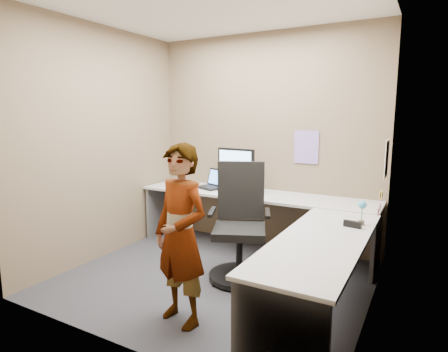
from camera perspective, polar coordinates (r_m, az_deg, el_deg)
The scene contains 21 objects.
ground at distance 4.03m, azimuth -1.65°, elevation -15.45°, with size 3.00×3.00×0.00m, color #28282D.
wall_back at distance 4.83m, azimuth 6.20°, elevation 5.27°, with size 3.00×3.00×0.00m, color brown.
wall_right at distance 3.18m, azimuth 22.19°, elevation 2.56°, with size 2.70×2.70×0.00m, color brown.
wall_left at distance 4.62m, azimuth -18.01°, elevation 4.69°, with size 2.70×2.70×0.00m, color brown.
ceiling at distance 3.79m, azimuth -1.86°, elevation 24.82°, with size 3.00×3.00×0.00m, color white.
desk at distance 3.96m, azimuth 6.68°, elevation -6.83°, with size 2.98×2.58×0.73m.
paper_ream at distance 4.64m, azimuth 1.67°, elevation -2.18°, with size 0.32×0.23×0.06m, color red.
monitor at distance 4.60m, azimuth 1.79°, elevation 1.75°, with size 0.51×0.17×0.48m.
laptop at distance 4.95m, azimuth -1.74°, elevation -1.09°, with size 0.42×0.39×0.24m.
trackball_mouse at distance 4.71m, azimuth 1.38°, elevation -2.08°, with size 0.12×0.08×0.07m.
origami at distance 4.55m, azimuth 2.57°, elevation -2.43°, with size 0.10×0.10×0.06m, color white.
stapler at distance 3.42m, azimuth 18.99°, elevation -6.96°, with size 0.15×0.04×0.06m, color black.
flower at distance 3.49m, azimuth 20.30°, elevation -4.74°, with size 0.07×0.07×0.22m.
calendar_purple at distance 4.64m, azimuth 12.42°, elevation 4.32°, with size 0.30×0.01×0.40m, color #846BB7.
calendar_white at distance 4.08m, azimuth 23.53°, elevation 2.41°, with size 0.01×0.28×0.38m, color white.
sticky_note_a at distance 3.78m, azimuth 22.70°, elevation -2.64°, with size 0.01×0.07×0.07m, color #F2E059.
sticky_note_b at distance 3.86m, azimuth 22.67°, elevation -4.39°, with size 0.01×0.07×0.07m, color pink.
sticky_note_c at distance 3.75m, azimuth 22.43°, elevation -5.08°, with size 0.01×0.07×0.07m, color pink.
sticky_note_d at distance 3.93m, azimuth 22.92°, elevation -2.66°, with size 0.01×0.07×0.07m, color #F2E059.
office_chair at distance 3.91m, azimuth 2.42°, elevation -8.62°, with size 0.69×0.69×1.18m.
person at distance 3.04m, azimuth -6.61°, elevation -8.98°, with size 0.54×0.35×1.47m, color #999399.
Camera 1 is at (1.87, -3.14, 1.69)m, focal length 30.00 mm.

